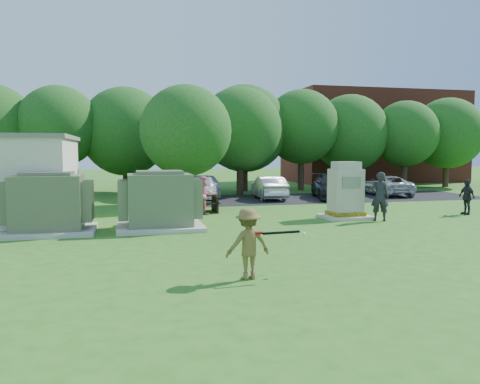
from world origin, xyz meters
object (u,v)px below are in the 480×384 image
object	(u,v)px
transformer_left	(48,204)
generator_cabinet	(346,194)
person_at_picnic	(204,196)
car_white	(202,187)
person_walking_right	(467,197)
car_silver_a	(269,188)
transformer_right	(160,202)
car_dark	(332,186)
person_by_generator	(380,197)
batter	(248,244)
picnic_table	(197,201)
car_silver_b	(386,186)

from	to	relation	value
transformer_left	generator_cabinet	world-z (taller)	generator_cabinet
person_at_picnic	car_white	bearing A→B (deg)	59.36
car_white	person_walking_right	bearing A→B (deg)	-20.36
person_at_picnic	car_silver_a	distance (m)	7.53
car_white	transformer_left	bearing A→B (deg)	-108.43
transformer_right	car_dark	bearing A→B (deg)	38.91
transformer_left	person_by_generator	world-z (taller)	transformer_left
car_white	transformer_right	bearing A→B (deg)	-89.86
generator_cabinet	car_silver_a	xyz separation A→B (m)	(-0.80, 8.14, -0.36)
car_silver_a	person_at_picnic	bearing A→B (deg)	55.53
car_dark	car_white	bearing A→B (deg)	-168.59
car_silver_a	car_dark	xyz separation A→B (m)	(3.69, -0.56, 0.06)
car_dark	generator_cabinet	bearing A→B (deg)	-96.21
transformer_left	person_at_picnic	bearing A→B (deg)	28.37
transformer_right	batter	distance (m)	7.20
picnic_table	car_silver_a	xyz separation A→B (m)	(4.85, 4.85, 0.15)
car_white	person_by_generator	bearing A→B (deg)	-39.77
person_by_generator	car_dark	world-z (taller)	person_by_generator
generator_cabinet	car_white	size ratio (longest dim) A/B	0.52
generator_cabinet	person_walking_right	distance (m)	5.64
person_at_picnic	car_dark	bearing A→B (deg)	9.63
picnic_table	car_silver_b	distance (m)	13.75
person_at_picnic	car_silver_a	xyz separation A→B (m)	(4.70, 5.89, -0.20)
transformer_left	car_white	distance (m)	11.06
generator_cabinet	car_white	xyz separation A→B (m)	(-4.70, 8.02, -0.26)
batter	person_walking_right	distance (m)	14.12
transformer_left	car_silver_b	bearing A→B (deg)	27.54
person_by_generator	generator_cabinet	bearing A→B (deg)	-25.06
transformer_left	person_at_picnic	world-z (taller)	transformer_left
person_at_picnic	car_dark	xyz separation A→B (m)	(8.39, 5.33, -0.14)
picnic_table	person_at_picnic	xyz separation A→B (m)	(0.16, -1.03, 0.35)
car_silver_b	person_at_picnic	bearing A→B (deg)	33.53
person_at_picnic	car_silver_b	world-z (taller)	person_at_picnic
car_white	car_silver_a	size ratio (longest dim) A/B	1.12
transformer_left	car_silver_b	distance (m)	20.63
transformer_left	batter	size ratio (longest dim) A/B	1.94
batter	car_silver_b	distance (m)	21.19
picnic_table	person_by_generator	bearing A→B (deg)	-33.01
person_at_picnic	car_silver_b	distance (m)	14.05
person_by_generator	car_silver_a	xyz separation A→B (m)	(-1.77, 9.16, -0.32)
person_at_picnic	person_by_generator	bearing A→B (deg)	-49.63
person_at_picnic	car_silver_a	bearing A→B (deg)	28.61
transformer_right	picnic_table	size ratio (longest dim) A/B	1.60
person_by_generator	car_dark	distance (m)	8.82
transformer_left	generator_cabinet	bearing A→B (deg)	4.39
transformer_right	person_walking_right	distance (m)	13.23
transformer_left	car_silver_a	size ratio (longest dim) A/B	0.76
person_by_generator	car_white	world-z (taller)	person_by_generator
car_dark	transformer_left	bearing A→B (deg)	-134.54
transformer_right	car_silver_b	world-z (taller)	transformer_right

